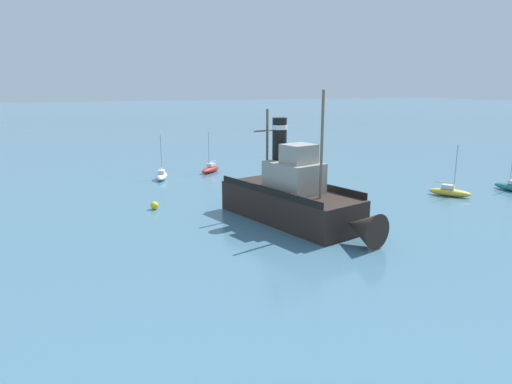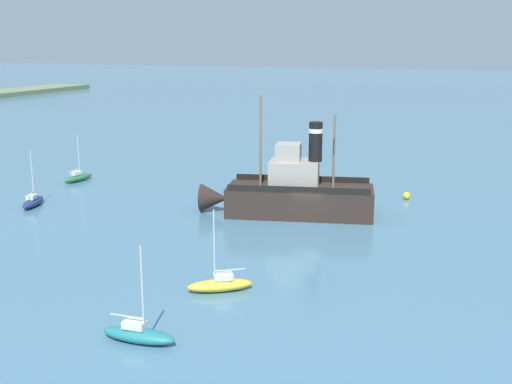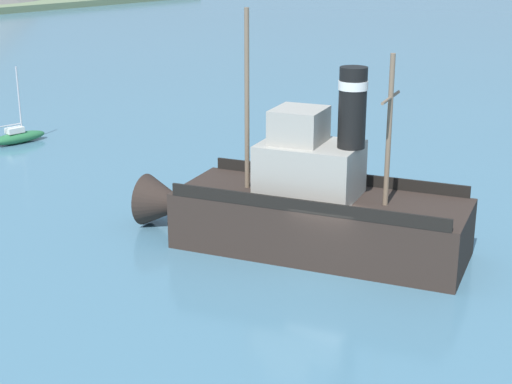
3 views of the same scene
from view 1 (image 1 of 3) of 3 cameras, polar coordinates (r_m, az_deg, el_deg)
ground_plane at (r=37.16m, az=5.14°, el=-2.78°), size 600.00×600.00×0.00m
old_tugboat at (r=34.56m, az=4.82°, el=-0.85°), size 6.94×14.79×9.90m
sailboat_yellow at (r=46.74m, az=23.06°, el=0.05°), size 2.99×3.79×4.90m
sailboat_white at (r=51.96m, az=-11.69°, el=2.05°), size 2.30×3.95×4.90m
sailboat_red at (r=55.24m, az=-5.71°, el=2.91°), size 3.56×3.36×4.90m
sailboat_teal at (r=51.75m, az=29.39°, el=0.58°), size 1.26×3.84×4.90m
mooring_buoy at (r=39.32m, az=-12.58°, el=-1.65°), size 0.67×0.67×0.67m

